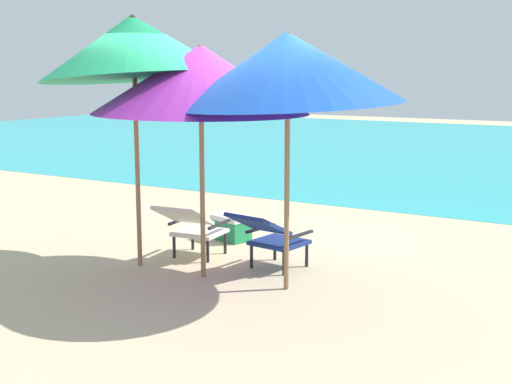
# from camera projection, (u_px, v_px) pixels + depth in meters

# --- Properties ---
(ground_plane) EXTENTS (40.00, 40.00, 0.00)m
(ground_plane) POSITION_uv_depth(u_px,v_px,m) (371.00, 204.00, 11.19)
(ground_plane) COLOR #CCB78E
(ocean_band) EXTENTS (40.00, 18.00, 0.01)m
(ocean_band) POSITION_uv_depth(u_px,v_px,m) (489.00, 151.00, 18.43)
(ocean_band) COLOR #28B2B7
(ocean_band) RESTS_ON ground_plane
(lounge_chair_left) EXTENTS (0.61, 0.92, 0.68)m
(lounge_chair_left) POSITION_uv_depth(u_px,v_px,m) (192.00, 225.00, 7.85)
(lounge_chair_left) COLOR silver
(lounge_chair_left) RESTS_ON ground_plane
(lounge_chair_right) EXTENTS (0.66, 0.94, 0.68)m
(lounge_chair_right) POSITION_uv_depth(u_px,v_px,m) (270.00, 234.00, 7.40)
(lounge_chair_right) COLOR navy
(lounge_chair_right) RESTS_ON ground_plane
(beach_umbrella_left) EXTENTS (2.39, 2.35, 2.78)m
(beach_umbrella_left) POSITION_uv_depth(u_px,v_px,m) (134.00, 47.00, 7.26)
(beach_umbrella_left) COLOR olive
(beach_umbrella_left) RESTS_ON ground_plane
(beach_umbrella_center) EXTENTS (2.43, 2.42, 2.39)m
(beach_umbrella_center) POSITION_uv_depth(u_px,v_px,m) (201.00, 79.00, 6.91)
(beach_umbrella_center) COLOR olive
(beach_umbrella_center) RESTS_ON ground_plane
(beach_umbrella_right) EXTENTS (3.11, 3.11, 2.54)m
(beach_umbrella_right) POSITION_uv_depth(u_px,v_px,m) (288.00, 68.00, 6.48)
(beach_umbrella_right) COLOR olive
(beach_umbrella_right) RESTS_ON ground_plane
(cooler_box) EXTENTS (0.54, 0.43, 0.32)m
(cooler_box) POSITION_uv_depth(u_px,v_px,m) (232.00, 228.00, 8.79)
(cooler_box) COLOR #1E844C
(cooler_box) RESTS_ON ground_plane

